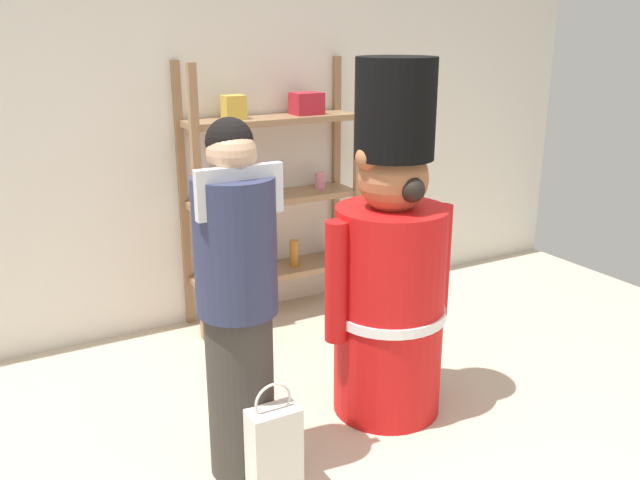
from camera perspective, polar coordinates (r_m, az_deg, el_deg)
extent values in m
cube|color=silver|center=(4.45, -11.82, 9.17)|extent=(6.40, 0.12, 2.60)
cube|color=#93704C|center=(4.18, -10.10, 2.58)|extent=(0.05, 0.05, 1.72)
cube|color=#93704C|center=(4.66, 3.18, 4.36)|extent=(0.05, 0.05, 1.72)
cube|color=#93704C|center=(4.46, -11.39, 3.43)|extent=(0.05, 0.05, 1.72)
cube|color=#93704C|center=(4.91, 1.31, 5.05)|extent=(0.05, 0.05, 1.72)
cube|color=#93704C|center=(4.68, -3.81, -2.61)|extent=(1.14, 0.30, 0.04)
cube|color=#93704C|center=(4.53, -3.94, 3.51)|extent=(1.14, 0.30, 0.04)
cube|color=#93704C|center=(4.44, -4.08, 9.98)|extent=(1.14, 0.30, 0.04)
cylinder|color=blue|center=(4.37, -8.45, 3.84)|extent=(0.10, 0.10, 0.11)
cylinder|color=white|center=(4.54, -4.09, 4.37)|extent=(0.09, 0.09, 0.09)
cylinder|color=pink|center=(4.71, 0.03, 5.01)|extent=(0.07, 0.07, 0.11)
cylinder|color=silver|center=(4.49, -8.80, -1.85)|extent=(0.07, 0.07, 0.23)
cylinder|color=#596B33|center=(4.58, -5.33, -1.80)|extent=(0.07, 0.07, 0.16)
cylinder|color=#B27226|center=(4.69, -2.17, -1.11)|extent=(0.06, 0.06, 0.18)
cylinder|color=navy|center=(4.81, 0.86, -0.45)|extent=(0.06, 0.06, 0.21)
cube|color=gold|center=(4.32, -7.22, 10.95)|extent=(0.13, 0.11, 0.15)
cube|color=#B21E2D|center=(4.54, -1.13, 11.34)|extent=(0.19, 0.15, 0.14)
cylinder|color=red|center=(3.46, 5.76, -5.97)|extent=(0.55, 0.55, 1.08)
cylinder|color=white|center=(3.46, 5.77, -5.94)|extent=(0.57, 0.57, 0.05)
sphere|color=#A86840|center=(3.25, 6.13, 5.17)|extent=(0.34, 0.34, 0.34)
sphere|color=#A86840|center=(3.15, 4.04, 6.87)|extent=(0.12, 0.12, 0.12)
sphere|color=#A86840|center=(3.31, 8.24, 7.26)|extent=(0.12, 0.12, 0.12)
cylinder|color=black|center=(3.20, 6.32, 10.86)|extent=(0.38, 0.38, 0.46)
cylinder|color=red|center=(3.22, 1.38, -3.54)|extent=(0.11, 0.11, 0.60)
cylinder|color=red|center=(3.56, 9.94, -1.75)|extent=(0.11, 0.11, 0.60)
sphere|color=black|center=(3.14, 7.72, 4.18)|extent=(0.12, 0.12, 0.12)
cylinder|color=#38332D|center=(3.07, -6.62, -12.50)|extent=(0.29, 0.29, 0.77)
cylinder|color=#2D3351|center=(2.80, -7.10, -0.49)|extent=(0.34, 0.34, 0.58)
sphere|color=tan|center=(2.71, -7.40, 7.16)|extent=(0.20, 0.20, 0.20)
cube|color=silver|center=(2.67, -6.73, 4.06)|extent=(0.36, 0.04, 0.20)
sphere|color=black|center=(2.72, -7.58, 8.16)|extent=(0.19, 0.19, 0.19)
cube|color=silver|center=(3.03, -3.85, -17.09)|extent=(0.22, 0.13, 0.39)
torus|color=silver|center=(2.91, -3.95, -13.29)|extent=(0.17, 0.01, 0.17)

